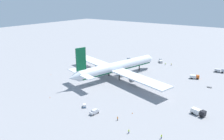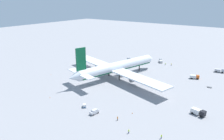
{
  "view_description": "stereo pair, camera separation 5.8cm",
  "coord_description": "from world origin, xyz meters",
  "px_view_note": "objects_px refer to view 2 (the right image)",
  "views": [
    {
      "loc": [
        -105.33,
        -72.48,
        46.76
      ],
      "look_at": [
        -5.78,
        -0.01,
        6.04
      ],
      "focal_mm": 34.64,
      "sensor_mm": 36.0,
      "label": 1
    },
    {
      "loc": [
        -105.29,
        -72.53,
        46.76
      ],
      "look_at": [
        -5.78,
        -0.01,
        6.04
      ],
      "focal_mm": 34.64,
      "sensor_mm": 36.0,
      "label": 2
    }
  ],
  "objects_px": {
    "service_truck_1": "(161,61)",
    "baggage_cart_0": "(209,87)",
    "ground_worker_4": "(129,131)",
    "traffic_cone_3": "(51,74)",
    "service_van": "(94,112)",
    "traffic_cone_1": "(78,61)",
    "traffic_cone_2": "(50,97)",
    "ground_worker_0": "(165,64)",
    "service_truck_2": "(194,77)",
    "ground_worker_1": "(161,137)",
    "baggage_cart_1": "(84,106)",
    "airliner": "(116,67)",
    "baggage_cart_2": "(129,58)",
    "traffic_cone_0": "(132,113)",
    "ground_worker_3": "(171,64)",
    "ground_worker_2": "(118,118)",
    "service_truck_0": "(198,112)",
    "service_truck_3": "(220,70)"
  },
  "relations": [
    {
      "from": "ground_worker_1",
      "to": "ground_worker_2",
      "type": "height_order",
      "value": "ground_worker_2"
    },
    {
      "from": "ground_worker_4",
      "to": "traffic_cone_2",
      "type": "xyz_separation_m",
      "value": [
        2.39,
        47.6,
        -0.56
      ]
    },
    {
      "from": "baggage_cart_2",
      "to": "traffic_cone_1",
      "type": "bearing_deg",
      "value": 137.32
    },
    {
      "from": "service_truck_1",
      "to": "service_truck_2",
      "type": "height_order",
      "value": "service_truck_1"
    },
    {
      "from": "service_truck_2",
      "to": "ground_worker_0",
      "type": "bearing_deg",
      "value": 56.98
    },
    {
      "from": "airliner",
      "to": "traffic_cone_0",
      "type": "bearing_deg",
      "value": -135.86
    },
    {
      "from": "service_truck_3",
      "to": "baggage_cart_1",
      "type": "height_order",
      "value": "service_truck_3"
    },
    {
      "from": "baggage_cart_0",
      "to": "traffic_cone_3",
      "type": "relative_size",
      "value": 5.45
    },
    {
      "from": "service_truck_0",
      "to": "traffic_cone_2",
      "type": "height_order",
      "value": "service_truck_0"
    },
    {
      "from": "traffic_cone_3",
      "to": "baggage_cart_1",
      "type": "bearing_deg",
      "value": -112.3
    },
    {
      "from": "traffic_cone_1",
      "to": "traffic_cone_3",
      "type": "height_order",
      "value": "same"
    },
    {
      "from": "airliner",
      "to": "ground_worker_2",
      "type": "xyz_separation_m",
      "value": [
        -40.95,
        -29.77,
        -5.62
      ]
    },
    {
      "from": "service_van",
      "to": "traffic_cone_3",
      "type": "xyz_separation_m",
      "value": [
        21.31,
        54.95,
        -0.76
      ]
    },
    {
      "from": "ground_worker_0",
      "to": "ground_worker_1",
      "type": "height_order",
      "value": "ground_worker_1"
    },
    {
      "from": "ground_worker_0",
      "to": "traffic_cone_3",
      "type": "xyz_separation_m",
      "value": [
        -64.31,
        50.89,
        -0.54
      ]
    },
    {
      "from": "baggage_cart_0",
      "to": "ground_worker_3",
      "type": "relative_size",
      "value": 1.79
    },
    {
      "from": "service_truck_3",
      "to": "traffic_cone_0",
      "type": "xyz_separation_m",
      "value": [
        -81.17,
        18.86,
        -1.09
      ]
    },
    {
      "from": "ground_worker_0",
      "to": "traffic_cone_3",
      "type": "height_order",
      "value": "ground_worker_0"
    },
    {
      "from": "traffic_cone_0",
      "to": "baggage_cart_0",
      "type": "bearing_deg",
      "value": -21.67
    },
    {
      "from": "baggage_cart_1",
      "to": "traffic_cone_2",
      "type": "bearing_deg",
      "value": 97.68
    },
    {
      "from": "ground_worker_4",
      "to": "traffic_cone_3",
      "type": "relative_size",
      "value": 3.0
    },
    {
      "from": "baggage_cart_2",
      "to": "traffic_cone_0",
      "type": "bearing_deg",
      "value": -147.17
    },
    {
      "from": "airliner",
      "to": "baggage_cart_0",
      "type": "relative_size",
      "value": 26.89
    },
    {
      "from": "ground_worker_1",
      "to": "traffic_cone_1",
      "type": "height_order",
      "value": "ground_worker_1"
    },
    {
      "from": "service_truck_2",
      "to": "ground_worker_3",
      "type": "bearing_deg",
      "value": 50.25
    },
    {
      "from": "service_truck_0",
      "to": "service_van",
      "type": "distance_m",
      "value": 43.96
    },
    {
      "from": "airliner",
      "to": "ground_worker_0",
      "type": "height_order",
      "value": "airliner"
    },
    {
      "from": "ground_worker_4",
      "to": "traffic_cone_3",
      "type": "bearing_deg",
      "value": 71.65
    },
    {
      "from": "ground_worker_0",
      "to": "traffic_cone_1",
      "type": "height_order",
      "value": "ground_worker_0"
    },
    {
      "from": "ground_worker_4",
      "to": "traffic_cone_0",
      "type": "distance_m",
      "value": 14.43
    },
    {
      "from": "service_truck_2",
      "to": "service_truck_3",
      "type": "xyz_separation_m",
      "value": [
        22.09,
        -9.98,
        0.04
      ]
    },
    {
      "from": "service_truck_0",
      "to": "service_truck_1",
      "type": "height_order",
      "value": "service_truck_1"
    },
    {
      "from": "traffic_cone_3",
      "to": "service_van",
      "type": "bearing_deg",
      "value": -111.2
    },
    {
      "from": "airliner",
      "to": "service_van",
      "type": "xyz_separation_m",
      "value": [
        -42.44,
        -18.77,
        -5.49
      ]
    },
    {
      "from": "airliner",
      "to": "ground_worker_1",
      "type": "distance_m",
      "value": 64.61
    },
    {
      "from": "service_truck_1",
      "to": "ground_worker_0",
      "type": "xyz_separation_m",
      "value": [
        -4.26,
        -5.7,
        -0.49
      ]
    },
    {
      "from": "traffic_cone_2",
      "to": "ground_worker_1",
      "type": "bearing_deg",
      "value": -88.4
    },
    {
      "from": "baggage_cart_2",
      "to": "traffic_cone_2",
      "type": "xyz_separation_m",
      "value": [
        -84.75,
        -6.52,
        -0.46
      ]
    },
    {
      "from": "service_truck_2",
      "to": "airliner",
      "type": "bearing_deg",
      "value": 122.89
    },
    {
      "from": "service_truck_2",
      "to": "traffic_cone_2",
      "type": "xyz_separation_m",
      "value": [
        -69.67,
        50.21,
        -1.05
      ]
    },
    {
      "from": "baggage_cart_0",
      "to": "ground_worker_4",
      "type": "distance_m",
      "value": 64.25
    },
    {
      "from": "ground_worker_1",
      "to": "traffic_cone_3",
      "type": "bearing_deg",
      "value": 76.41
    },
    {
      "from": "service_truck_1",
      "to": "service_van",
      "type": "distance_m",
      "value": 90.41
    },
    {
      "from": "service_truck_1",
      "to": "ground_worker_1",
      "type": "height_order",
      "value": "service_truck_1"
    },
    {
      "from": "service_truck_2",
      "to": "ground_worker_4",
      "type": "relative_size",
      "value": 3.44
    },
    {
      "from": "service_truck_1",
      "to": "ground_worker_0",
      "type": "bearing_deg",
      "value": -126.74
    },
    {
      "from": "ground_worker_0",
      "to": "ground_worker_2",
      "type": "height_order",
      "value": "ground_worker_2"
    },
    {
      "from": "service_truck_1",
      "to": "baggage_cart_0",
      "type": "xyz_separation_m",
      "value": [
        -30.38,
        -42.58,
        -1.04
      ]
    },
    {
      "from": "baggage_cart_1",
      "to": "ground_worker_3",
      "type": "distance_m",
      "value": 85.39
    },
    {
      "from": "traffic_cone_1",
      "to": "ground_worker_0",
      "type": "bearing_deg",
      "value": -61.45
    }
  ]
}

